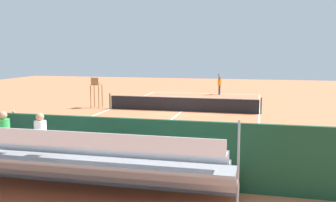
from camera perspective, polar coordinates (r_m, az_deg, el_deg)
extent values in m
plane|color=#CC7047|center=(25.44, 2.10, -1.54)|extent=(60.00, 60.00, 0.00)
cube|color=white|center=(36.20, 5.53, 1.14)|extent=(10.00, 0.10, 0.01)
cube|color=white|center=(15.04, -6.27, -7.93)|extent=(10.00, 0.10, 0.01)
cube|color=white|center=(24.96, 13.43, -1.91)|extent=(0.10, 22.00, 0.01)
cube|color=white|center=(26.86, -8.42, -1.12)|extent=(0.10, 22.00, 0.01)
cube|color=white|center=(31.34, 4.28, 0.16)|extent=(7.50, 0.10, 0.01)
cube|color=white|center=(19.64, -1.39, -4.23)|extent=(7.50, 0.10, 0.01)
cube|color=white|center=(25.44, 2.10, -1.53)|extent=(0.10, 12.10, 0.01)
cube|color=white|center=(36.20, 5.53, 1.14)|extent=(0.10, 0.30, 0.01)
cube|color=black|center=(25.37, 2.10, -0.52)|extent=(10.00, 0.02, 0.91)
cube|color=white|center=(25.31, 2.11, 0.57)|extent=(10.00, 0.04, 0.06)
cylinder|color=#2D5133|center=(24.88, 13.70, -0.70)|extent=(0.10, 0.10, 1.07)
cylinder|color=#2D5133|center=(26.83, -8.64, 0.01)|extent=(0.10, 0.10, 1.07)
cube|color=#194228|center=(12.10, -11.16, -6.97)|extent=(18.00, 0.16, 2.00)
cube|color=gray|center=(12.02, -11.77, -10.94)|extent=(9.00, 0.10, 0.45)
cube|color=gray|center=(11.66, -12.54, -10.59)|extent=(9.00, 0.80, 0.08)
cube|color=gray|center=(12.04, -11.71, -10.90)|extent=(9.00, 0.04, 0.45)
cube|color=silver|center=(11.45, -12.82, -8.73)|extent=(8.60, 0.36, 0.04)
cube|color=silver|center=(11.24, -13.26, -7.99)|extent=(8.60, 0.03, 0.36)
cube|color=gray|center=(10.85, -14.48, -9.54)|extent=(9.00, 0.80, 0.08)
cube|color=gray|center=(11.22, -13.53, -9.92)|extent=(9.00, 0.04, 0.45)
cube|color=silver|center=(10.65, -14.80, -7.52)|extent=(8.60, 0.36, 0.04)
cube|color=silver|center=(10.45, -15.31, -6.70)|extent=(8.60, 0.03, 0.36)
cube|color=gray|center=(10.05, -16.71, -8.31)|extent=(9.00, 0.80, 0.08)
cube|color=gray|center=(10.42, -15.61, -8.77)|extent=(9.00, 0.04, 0.45)
cube|color=silver|center=(9.87, -17.09, -6.11)|extent=(8.60, 0.36, 0.04)
cube|color=silver|center=(9.67, -17.68, -5.19)|extent=(8.60, 0.03, 0.36)
cylinder|color=gray|center=(9.57, 10.40, -9.76)|extent=(0.06, 0.06, 2.35)
cube|color=#2D2D33|center=(11.18, -7.56, -8.79)|extent=(0.32, 0.40, 0.12)
cylinder|color=black|center=(11.00, -7.81, -7.53)|extent=(0.30, 0.30, 0.45)
sphere|color=brown|center=(10.92, -7.84, -5.89)|extent=(0.20, 0.20, 0.20)
cube|color=#2D2D33|center=(10.15, -18.05, -5.54)|extent=(0.32, 0.40, 0.12)
cylinder|color=white|center=(9.99, -18.47, -4.09)|extent=(0.30, 0.30, 0.45)
sphere|color=tan|center=(9.93, -18.55, -2.25)|extent=(0.20, 0.20, 0.20)
cube|color=#2D2D33|center=(12.82, -22.44, -7.18)|extent=(0.32, 0.40, 0.12)
cylinder|color=purple|center=(12.66, -22.83, -6.05)|extent=(0.30, 0.30, 0.45)
sphere|color=tan|center=(12.60, -22.90, -4.62)|extent=(0.20, 0.20, 0.20)
cube|color=#2D2D33|center=(10.72, -22.80, -5.08)|extent=(0.32, 0.40, 0.12)
cylinder|color=green|center=(10.57, -23.26, -3.69)|extent=(0.30, 0.30, 0.45)
sphere|color=tan|center=(10.51, -23.35, -1.95)|extent=(0.20, 0.20, 0.20)
cylinder|color=olive|center=(27.58, -9.78, 0.74)|extent=(0.07, 0.07, 1.60)
cylinder|color=olive|center=(27.83, -10.92, 0.77)|extent=(0.07, 0.07, 1.60)
cylinder|color=olive|center=(27.04, -10.28, 0.60)|extent=(0.07, 0.07, 1.60)
cylinder|color=olive|center=(27.28, -11.43, 0.63)|extent=(0.07, 0.07, 1.60)
cube|color=olive|center=(27.35, -10.64, 2.41)|extent=(0.56, 0.56, 0.06)
cube|color=olive|center=(27.11, -10.86, 2.94)|extent=(0.56, 0.06, 0.48)
cube|color=olive|center=(27.23, -10.15, 2.72)|extent=(0.04, 0.48, 0.04)
cube|color=olive|center=(27.44, -11.15, 2.73)|extent=(0.04, 0.48, 0.04)
cube|color=#9E754C|center=(12.30, -0.38, -9.25)|extent=(1.80, 0.40, 0.05)
cylinder|color=#9E754C|center=(12.22, 3.09, -10.48)|extent=(0.06, 0.06, 0.45)
cylinder|color=#9E754C|center=(12.56, -3.76, -9.98)|extent=(0.06, 0.06, 0.45)
cube|color=#9E754C|center=(12.05, -0.59, -8.12)|extent=(1.80, 0.04, 0.36)
cube|color=#B22D2D|center=(12.64, -7.53, -10.12)|extent=(0.90, 0.36, 0.36)
cylinder|color=navy|center=(35.39, 7.71, 1.65)|extent=(0.14, 0.14, 0.85)
cylinder|color=navy|center=(35.18, 7.63, 1.61)|extent=(0.14, 0.14, 0.85)
cylinder|color=orange|center=(35.22, 7.69, 2.80)|extent=(0.39, 0.39, 0.60)
sphere|color=brown|center=(35.19, 7.70, 3.47)|extent=(0.22, 0.22, 0.22)
cylinder|color=brown|center=(34.97, 7.63, 3.59)|extent=(0.26, 0.11, 0.55)
cylinder|color=brown|center=(35.43, 7.76, 2.88)|extent=(0.10, 0.10, 0.50)
cylinder|color=black|center=(35.55, 6.41, 1.03)|extent=(0.27, 0.12, 0.03)
torus|color=#D8CC4C|center=(35.66, 6.02, 1.06)|extent=(0.38, 0.38, 0.02)
cylinder|color=white|center=(35.66, 6.02, 1.06)|extent=(0.25, 0.25, 0.00)
sphere|color=#CCDB33|center=(34.56, 4.42, 0.90)|extent=(0.07, 0.07, 0.07)
cylinder|color=#232328|center=(14.33, -22.43, -7.50)|extent=(0.14, 0.14, 0.85)
cylinder|color=#232328|center=(14.53, -22.15, -7.29)|extent=(0.14, 0.14, 0.85)
cylinder|color=white|center=(14.27, -22.43, -4.58)|extent=(0.45, 0.45, 0.60)
sphere|color=beige|center=(14.19, -22.52, -2.95)|extent=(0.22, 0.22, 0.22)
cylinder|color=beige|center=(14.38, -22.24, -2.45)|extent=(0.26, 0.16, 0.55)
cylinder|color=beige|center=(14.06, -22.74, -4.64)|extent=(0.11, 0.11, 0.50)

